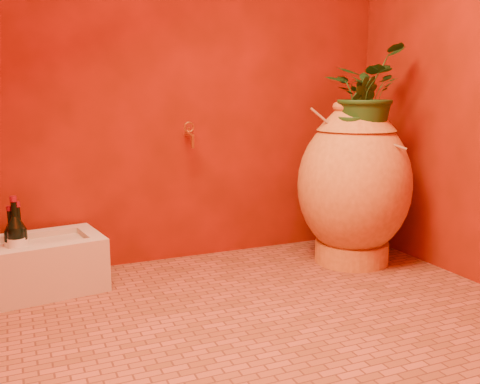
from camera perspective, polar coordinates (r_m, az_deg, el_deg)
name	(u,v)px	position (r m, az deg, el deg)	size (l,w,h in m)	color
floor	(259,319)	(2.42, 2.02, -13.42)	(2.50, 2.50, 0.00)	#974931
wall_back	(185,44)	(3.15, -5.88, 15.39)	(2.50, 0.02, 2.50)	#571505
amphora	(354,184)	(3.14, 12.07, 0.82)	(0.69, 0.69, 0.93)	gold
stone_basin	(42,266)	(2.88, -20.35, -7.37)	(0.63, 0.47, 0.27)	#BAAD9A
wine_bottle_a	(20,242)	(2.85, -22.41, -4.98)	(0.08, 0.08, 0.31)	black
wine_bottle_b	(12,244)	(2.87, -23.14, -5.09)	(0.07, 0.07, 0.29)	black
wine_bottle_c	(17,241)	(2.83, -22.73, -4.85)	(0.08, 0.08, 0.35)	black
wall_tap	(190,134)	(3.08, -5.38, 6.21)	(0.06, 0.13, 0.15)	#AC7427
plant_main	(364,92)	(3.09, 13.11, 10.33)	(0.46, 0.40, 0.51)	#1A4418
plant_side	(357,112)	(3.02, 12.38, 8.32)	(0.21, 0.17, 0.38)	#1A4418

